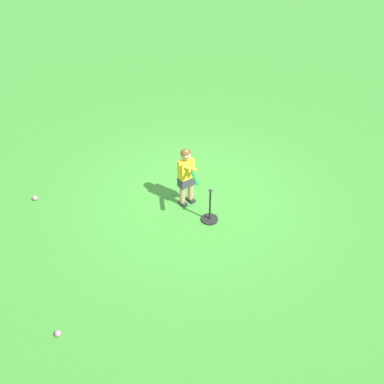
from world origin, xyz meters
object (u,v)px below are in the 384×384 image
play_ball_near_batter (35,198)px  play_ball_center_lawn (58,333)px  child_batter (187,173)px  batting_tee (210,215)px

play_ball_near_batter → play_ball_center_lawn: bearing=91.8°
child_batter → batting_tee: bearing=112.1°
child_batter → play_ball_near_batter: (2.50, -0.96, -0.61)m
play_ball_center_lawn → play_ball_near_batter: 2.95m
play_ball_center_lawn → child_batter: bearing=-140.4°
play_ball_near_batter → batting_tee: size_ratio=0.14×
batting_tee → child_batter: bearing=-67.9°
child_batter → batting_tee: (-0.22, 0.53, -0.55)m
child_batter → play_ball_near_batter: bearing=-21.0°
play_ball_center_lawn → batting_tee: (-2.62, -1.45, 0.06)m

